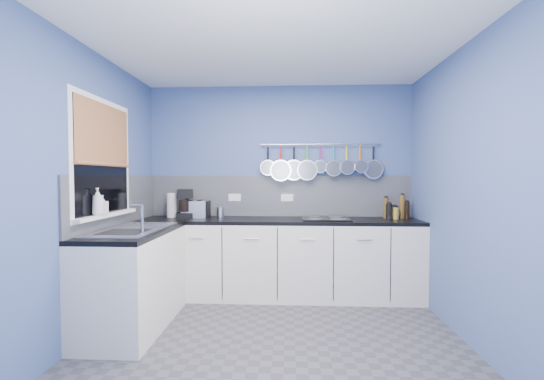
# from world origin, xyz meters

# --- Properties ---
(floor) EXTENTS (3.20, 3.00, 0.02)m
(floor) POSITION_xyz_m (0.00, 0.00, -0.01)
(floor) COLOR #47474C
(floor) RESTS_ON ground
(ceiling) EXTENTS (3.20, 3.00, 0.02)m
(ceiling) POSITION_xyz_m (0.00, 0.00, 2.51)
(ceiling) COLOR white
(ceiling) RESTS_ON ground
(wall_back) EXTENTS (3.20, 0.02, 2.50)m
(wall_back) POSITION_xyz_m (0.00, 1.51, 1.25)
(wall_back) COLOR #43598F
(wall_back) RESTS_ON ground
(wall_front) EXTENTS (3.20, 0.02, 2.50)m
(wall_front) POSITION_xyz_m (0.00, -1.51, 1.25)
(wall_front) COLOR #43598F
(wall_front) RESTS_ON ground
(wall_left) EXTENTS (0.02, 3.00, 2.50)m
(wall_left) POSITION_xyz_m (-1.61, 0.00, 1.25)
(wall_left) COLOR #43598F
(wall_left) RESTS_ON ground
(wall_right) EXTENTS (0.02, 3.00, 2.50)m
(wall_right) POSITION_xyz_m (1.61, 0.00, 1.25)
(wall_right) COLOR #43598F
(wall_right) RESTS_ON ground
(backsplash_back) EXTENTS (3.20, 0.02, 0.50)m
(backsplash_back) POSITION_xyz_m (0.00, 1.49, 1.15)
(backsplash_back) COLOR gray
(backsplash_back) RESTS_ON wall_back
(backsplash_left) EXTENTS (0.02, 1.80, 0.50)m
(backsplash_left) POSITION_xyz_m (-1.59, 0.60, 1.15)
(backsplash_left) COLOR gray
(backsplash_left) RESTS_ON wall_left
(cabinet_run_back) EXTENTS (3.20, 0.60, 0.86)m
(cabinet_run_back) POSITION_xyz_m (0.00, 1.20, 0.43)
(cabinet_run_back) COLOR silver
(cabinet_run_back) RESTS_ON ground
(worktop_back) EXTENTS (3.20, 0.60, 0.04)m
(worktop_back) POSITION_xyz_m (0.00, 1.20, 0.88)
(worktop_back) COLOR black
(worktop_back) RESTS_ON cabinet_run_back
(cabinet_run_left) EXTENTS (0.60, 1.20, 0.86)m
(cabinet_run_left) POSITION_xyz_m (-1.30, 0.30, 0.43)
(cabinet_run_left) COLOR silver
(cabinet_run_left) RESTS_ON ground
(worktop_left) EXTENTS (0.60, 1.20, 0.04)m
(worktop_left) POSITION_xyz_m (-1.30, 0.30, 0.88)
(worktop_left) COLOR black
(worktop_left) RESTS_ON cabinet_run_left
(window_frame) EXTENTS (0.01, 1.00, 1.10)m
(window_frame) POSITION_xyz_m (-1.58, 0.30, 1.55)
(window_frame) COLOR white
(window_frame) RESTS_ON wall_left
(window_glass) EXTENTS (0.01, 0.90, 1.00)m
(window_glass) POSITION_xyz_m (-1.57, 0.30, 1.55)
(window_glass) COLOR black
(window_glass) RESTS_ON wall_left
(bamboo_blind) EXTENTS (0.01, 0.90, 0.55)m
(bamboo_blind) POSITION_xyz_m (-1.56, 0.30, 1.77)
(bamboo_blind) COLOR #966943
(bamboo_blind) RESTS_ON wall_left
(window_sill) EXTENTS (0.10, 0.98, 0.03)m
(window_sill) POSITION_xyz_m (-1.55, 0.30, 1.04)
(window_sill) COLOR white
(window_sill) RESTS_ON wall_left
(sink_unit) EXTENTS (0.50, 0.95, 0.01)m
(sink_unit) POSITION_xyz_m (-1.30, 0.30, 0.90)
(sink_unit) COLOR silver
(sink_unit) RESTS_ON worktop_left
(mixer_tap) EXTENTS (0.12, 0.08, 0.26)m
(mixer_tap) POSITION_xyz_m (-1.14, 0.12, 1.03)
(mixer_tap) COLOR silver
(mixer_tap) RESTS_ON worktop_left
(socket_left) EXTENTS (0.15, 0.01, 0.09)m
(socket_left) POSITION_xyz_m (-0.55, 1.48, 1.13)
(socket_left) COLOR white
(socket_left) RESTS_ON backsplash_back
(socket_right) EXTENTS (0.15, 0.01, 0.09)m
(socket_right) POSITION_xyz_m (0.10, 1.48, 1.13)
(socket_right) COLOR white
(socket_right) RESTS_ON backsplash_back
(pot_rail) EXTENTS (1.45, 0.02, 0.02)m
(pot_rail) POSITION_xyz_m (0.50, 1.45, 1.78)
(pot_rail) COLOR silver
(pot_rail) RESTS_ON wall_back
(soap_bottle_a) EXTENTS (0.11, 0.11, 0.24)m
(soap_bottle_a) POSITION_xyz_m (-1.53, 0.11, 1.17)
(soap_bottle_a) COLOR white
(soap_bottle_a) RESTS_ON window_sill
(soap_bottle_b) EXTENTS (0.09, 0.09, 0.17)m
(soap_bottle_b) POSITION_xyz_m (-1.53, 0.19, 1.14)
(soap_bottle_b) COLOR white
(soap_bottle_b) RESTS_ON window_sill
(paper_towel) EXTENTS (0.16, 0.16, 0.29)m
(paper_towel) POSITION_xyz_m (-1.28, 1.30, 1.04)
(paper_towel) COLOR white
(paper_towel) RESTS_ON worktop_back
(coffee_maker) EXTENTS (0.23, 0.25, 0.34)m
(coffee_maker) POSITION_xyz_m (-1.11, 1.24, 1.07)
(coffee_maker) COLOR black
(coffee_maker) RESTS_ON worktop_back
(toaster) EXTENTS (0.33, 0.21, 0.20)m
(toaster) POSITION_xyz_m (-0.99, 1.28, 1.00)
(toaster) COLOR silver
(toaster) RESTS_ON worktop_back
(canister) EXTENTS (0.10, 0.10, 0.12)m
(canister) POSITION_xyz_m (-0.70, 1.34, 0.96)
(canister) COLOR silver
(canister) RESTS_ON worktop_back
(hob) EXTENTS (0.54, 0.47, 0.01)m
(hob) POSITION_xyz_m (0.54, 1.22, 0.91)
(hob) COLOR black
(hob) RESTS_ON worktop_back
(pan_0) EXTENTS (0.19, 0.06, 0.38)m
(pan_0) POSITION_xyz_m (-0.13, 1.44, 1.59)
(pan_0) COLOR silver
(pan_0) RESTS_ON pot_rail
(pan_1) EXTENTS (0.26, 0.10, 0.45)m
(pan_1) POSITION_xyz_m (0.02, 1.44, 1.56)
(pan_1) COLOR silver
(pan_1) RESTS_ON pot_rail
(pan_2) EXTENTS (0.24, 0.06, 0.43)m
(pan_2) POSITION_xyz_m (0.18, 1.44, 1.56)
(pan_2) COLOR silver
(pan_2) RESTS_ON pot_rail
(pan_3) EXTENTS (0.25, 0.07, 0.44)m
(pan_3) POSITION_xyz_m (0.34, 1.44, 1.56)
(pan_3) COLOR silver
(pan_3) RESTS_ON pot_rail
(pan_4) EXTENTS (0.16, 0.06, 0.35)m
(pan_4) POSITION_xyz_m (0.50, 1.44, 1.61)
(pan_4) COLOR silver
(pan_4) RESTS_ON pot_rail
(pan_5) EXTENTS (0.20, 0.08, 0.39)m
(pan_5) POSITION_xyz_m (0.66, 1.44, 1.58)
(pan_5) COLOR silver
(pan_5) RESTS_ON pot_rail
(pan_6) EXTENTS (0.18, 0.10, 0.37)m
(pan_6) POSITION_xyz_m (0.82, 1.44, 1.59)
(pan_6) COLOR silver
(pan_6) RESTS_ON pot_rail
(pan_7) EXTENTS (0.16, 0.12, 0.35)m
(pan_7) POSITION_xyz_m (0.98, 1.44, 1.60)
(pan_7) COLOR silver
(pan_7) RESTS_ON pot_rail
(pan_8) EXTENTS (0.23, 0.05, 0.42)m
(pan_8) POSITION_xyz_m (1.14, 1.44, 1.57)
(pan_8) COLOR silver
(pan_8) RESTS_ON pot_rail
(condiment_0) EXTENTS (0.06, 0.06, 0.27)m
(condiment_0) POSITION_xyz_m (1.44, 1.32, 1.04)
(condiment_0) COLOR brown
(condiment_0) RESTS_ON worktop_back
(condiment_1) EXTENTS (0.05, 0.05, 0.14)m
(condiment_1) POSITION_xyz_m (1.35, 1.30, 0.97)
(condiment_1) COLOR #8C5914
(condiment_1) RESTS_ON worktop_back
(condiment_2) EXTENTS (0.06, 0.06, 0.24)m
(condiment_2) POSITION_xyz_m (1.26, 1.33, 1.02)
(condiment_2) COLOR brown
(condiment_2) RESTS_ON worktop_back
(condiment_3) EXTENTS (0.06, 0.06, 0.20)m
(condiment_3) POSITION_xyz_m (1.47, 1.22, 1.00)
(condiment_3) COLOR black
(condiment_3) RESTS_ON worktop_back
(condiment_4) EXTENTS (0.07, 0.07, 0.14)m
(condiment_4) POSITION_xyz_m (1.35, 1.23, 0.97)
(condiment_4) COLOR olive
(condiment_4) RESTS_ON worktop_back
(condiment_5) EXTENTS (0.07, 0.07, 0.18)m
(condiment_5) POSITION_xyz_m (1.27, 1.23, 0.99)
(condiment_5) COLOR black
(condiment_5) RESTS_ON worktop_back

